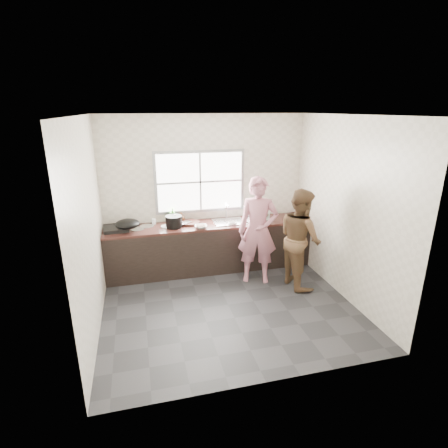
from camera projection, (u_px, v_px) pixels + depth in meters
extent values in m
cube|color=#29292C|center=(228.00, 305.00, 5.20)|extent=(3.60, 3.20, 0.01)
cube|color=silver|center=(229.00, 115.00, 4.34)|extent=(3.60, 3.20, 0.01)
cube|color=beige|center=(206.00, 192.00, 6.25)|extent=(3.60, 0.01, 2.70)
cube|color=silver|center=(89.00, 229.00, 4.35)|extent=(0.01, 3.20, 2.70)
cube|color=beige|center=(346.00, 209.00, 5.19)|extent=(0.01, 3.20, 2.70)
cube|color=beige|center=(272.00, 268.00, 3.29)|extent=(3.60, 0.01, 2.70)
cube|color=black|center=(210.00, 247.00, 6.25)|extent=(3.60, 0.62, 0.82)
cube|color=#3A1D17|center=(210.00, 225.00, 6.12)|extent=(3.60, 0.64, 0.04)
cube|color=silver|center=(229.00, 222.00, 6.19)|extent=(0.55, 0.45, 0.02)
cylinder|color=silver|center=(226.00, 211.00, 6.33)|extent=(0.02, 0.02, 0.30)
cube|color=#9EA0A5|center=(200.00, 182.00, 6.15)|extent=(1.60, 0.05, 1.10)
cube|color=white|center=(200.00, 182.00, 6.12)|extent=(1.50, 0.01, 1.00)
imported|color=#C07385|center=(258.00, 234.00, 5.70)|extent=(0.70, 0.57, 1.65)
imported|color=brown|center=(300.00, 238.00, 5.58)|extent=(0.68, 0.84, 1.61)
cylinder|color=#311813|center=(190.00, 223.00, 6.11)|extent=(0.44, 0.44, 0.03)
cube|color=silver|center=(186.00, 223.00, 6.03)|extent=(0.24, 0.22, 0.01)
imported|color=silver|center=(201.00, 227.00, 5.87)|extent=(0.23, 0.23, 0.05)
imported|color=white|center=(253.00, 219.00, 6.25)|extent=(0.22, 0.22, 0.06)
imported|color=silver|center=(233.00, 223.00, 6.04)|extent=(0.25, 0.25, 0.06)
cylinder|color=black|center=(174.00, 222.00, 5.89)|extent=(0.36, 0.36, 0.20)
cylinder|color=silver|center=(167.00, 226.00, 5.94)|extent=(0.26, 0.26, 0.02)
imported|color=green|center=(173.00, 216.00, 6.11)|extent=(0.14, 0.14, 0.27)
imported|color=#3D1B0F|center=(175.00, 221.00, 5.95)|extent=(0.11, 0.11, 0.19)
imported|color=#3D1F0F|center=(181.00, 218.00, 6.19)|extent=(0.15, 0.15, 0.15)
cylinder|color=white|center=(154.00, 222.00, 6.06)|extent=(0.08, 0.08, 0.10)
cube|color=black|center=(116.00, 228.00, 5.78)|extent=(0.43, 0.43, 0.06)
ellipsoid|color=black|center=(127.00, 224.00, 5.66)|extent=(0.42, 0.42, 0.15)
cube|color=white|center=(257.00, 214.00, 6.17)|extent=(0.42, 0.32, 0.28)
cylinder|color=silver|center=(147.00, 226.00, 5.96)|extent=(0.27, 0.27, 0.01)
cylinder|color=#ACADB2|center=(137.00, 229.00, 5.82)|extent=(0.29, 0.29, 0.01)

